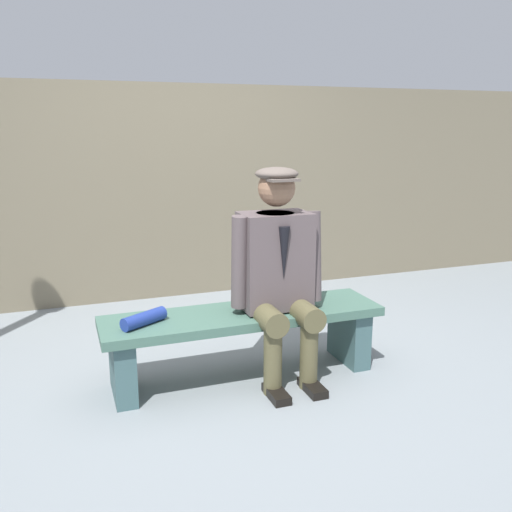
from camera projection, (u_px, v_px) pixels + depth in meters
name	position (u px, v px, depth m)	size (l,w,h in m)	color
ground_plane	(244.00, 377.00, 3.53)	(30.00, 30.00, 0.00)	gray
bench	(244.00, 331.00, 3.45)	(1.76, 0.46, 0.44)	#426557
seated_man	(278.00, 267.00, 3.38)	(0.60, 0.59, 1.33)	#55494B
rolled_magazine	(144.00, 319.00, 3.18)	(0.08, 0.08, 0.29)	navy
stadium_wall	(175.00, 192.00, 5.12)	(12.00, 0.24, 1.94)	#6E6550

